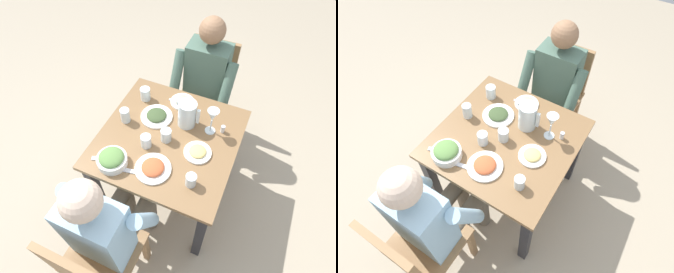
% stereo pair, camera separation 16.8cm
% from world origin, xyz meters
% --- Properties ---
extents(ground_plane, '(8.00, 8.00, 0.00)m').
position_xyz_m(ground_plane, '(0.00, 0.00, 0.00)').
color(ground_plane, tan).
extents(dining_table, '(0.88, 0.88, 0.72)m').
position_xyz_m(dining_table, '(0.00, 0.00, 0.60)').
color(dining_table, olive).
rests_on(dining_table, ground_plane).
extents(chair_near, '(0.40, 0.40, 0.89)m').
position_xyz_m(chair_near, '(-0.09, -0.82, 0.50)').
color(chair_near, '#997047').
rests_on(chair_near, ground_plane).
extents(chair_far, '(0.40, 0.40, 0.89)m').
position_xyz_m(chair_far, '(0.02, 0.82, 0.50)').
color(chair_far, '#997047').
rests_on(chair_far, ground_plane).
extents(diner_near, '(0.48, 0.53, 1.18)m').
position_xyz_m(diner_near, '(-0.09, -0.62, 0.65)').
color(diner_near, '#9EC6E0').
rests_on(diner_near, ground_plane).
extents(diner_far, '(0.48, 0.53, 1.18)m').
position_xyz_m(diner_far, '(0.02, 0.62, 0.65)').
color(diner_far, '#4C6B5B').
rests_on(diner_far, ground_plane).
extents(water_pitcher, '(0.16, 0.12, 0.19)m').
position_xyz_m(water_pitcher, '(0.06, 0.16, 0.81)').
color(water_pitcher, silver).
rests_on(water_pitcher, dining_table).
extents(salad_bowl, '(0.18, 0.18, 0.09)m').
position_xyz_m(salad_bowl, '(-0.23, -0.32, 0.76)').
color(salad_bowl, white).
rests_on(salad_bowl, dining_table).
extents(plate_fries, '(0.17, 0.17, 0.04)m').
position_xyz_m(plate_fries, '(0.21, -0.04, 0.73)').
color(plate_fries, white).
rests_on(plate_fries, dining_table).
extents(plate_dolmas, '(0.22, 0.22, 0.04)m').
position_xyz_m(plate_dolmas, '(-0.15, 0.13, 0.73)').
color(plate_dolmas, white).
rests_on(plate_dolmas, dining_table).
extents(plate_rice_curry, '(0.22, 0.22, 0.04)m').
position_xyz_m(plate_rice_curry, '(0.01, -0.26, 0.73)').
color(plate_rice_curry, white).
rests_on(plate_rice_curry, dining_table).
extents(plate_beans, '(0.17, 0.17, 0.04)m').
position_xyz_m(plate_beans, '(-0.04, 0.33, 0.73)').
color(plate_beans, white).
rests_on(plate_beans, dining_table).
extents(water_glass_far_left, '(0.07, 0.07, 0.09)m').
position_xyz_m(water_glass_far_left, '(-0.01, -0.02, 0.76)').
color(water_glass_far_left, silver).
rests_on(water_glass_far_left, dining_table).
extents(water_glass_near_right, '(0.07, 0.07, 0.10)m').
position_xyz_m(water_glass_near_right, '(-0.29, 0.26, 0.77)').
color(water_glass_near_right, silver).
rests_on(water_glass_near_right, dining_table).
extents(water_glass_by_pitcher, '(0.06, 0.06, 0.09)m').
position_xyz_m(water_glass_by_pitcher, '(0.25, -0.26, 0.76)').
color(water_glass_by_pitcher, silver).
rests_on(water_glass_by_pitcher, dining_table).
extents(water_glass_center, '(0.06, 0.06, 0.10)m').
position_xyz_m(water_glass_center, '(-0.32, 0.02, 0.77)').
color(water_glass_center, silver).
rests_on(water_glass_center, dining_table).
extents(water_glass_far_right, '(0.07, 0.07, 0.09)m').
position_xyz_m(water_glass_far_right, '(-0.10, -0.12, 0.76)').
color(water_glass_far_right, silver).
rests_on(water_glass_far_right, dining_table).
extents(wine_glass, '(0.08, 0.08, 0.20)m').
position_xyz_m(wine_glass, '(0.23, 0.16, 0.86)').
color(wine_glass, silver).
rests_on(wine_glass, dining_table).
extents(salt_shaker, '(0.03, 0.03, 0.05)m').
position_xyz_m(salt_shaker, '(0.31, 0.18, 0.74)').
color(salt_shaker, white).
rests_on(salt_shaker, dining_table).
extents(fork_near, '(0.17, 0.06, 0.01)m').
position_xyz_m(fork_near, '(-0.14, -0.33, 0.72)').
color(fork_near, silver).
rests_on(fork_near, dining_table).
extents(knife_near, '(0.19, 0.03, 0.01)m').
position_xyz_m(knife_near, '(-0.04, 0.31, 0.72)').
color(knife_near, silver).
rests_on(knife_near, dining_table).
extents(fork_far, '(0.17, 0.09, 0.01)m').
position_xyz_m(fork_far, '(-0.29, -0.31, 0.72)').
color(fork_far, silver).
rests_on(fork_far, dining_table).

